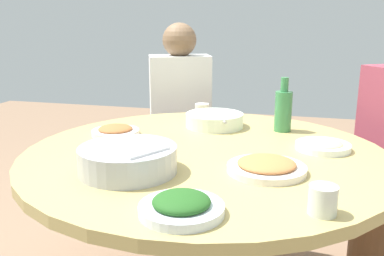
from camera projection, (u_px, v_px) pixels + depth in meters
name	position (u px, v px, depth m)	size (l,w,h in m)	color
round_dining_table	(205.00, 184.00, 1.56)	(1.32, 1.32, 0.73)	#99999E
rice_bowl	(128.00, 159.00, 1.30)	(0.31, 0.31, 0.09)	#B2B5BA
soup_bowl	(214.00, 120.00, 1.86)	(0.26, 0.26, 0.06)	white
dish_noodles	(323.00, 145.00, 1.53)	(0.20, 0.20, 0.04)	white
dish_stirfry	(115.00, 131.00, 1.73)	(0.20, 0.20, 0.04)	white
dish_greens	(181.00, 206.00, 1.02)	(0.21, 0.21, 0.05)	silver
dish_tofu_braise	(267.00, 166.00, 1.30)	(0.25, 0.25, 0.05)	white
green_bottle	(283.00, 110.00, 1.78)	(0.07, 0.07, 0.23)	#398149
tea_cup_near	(323.00, 200.00, 1.02)	(0.07, 0.07, 0.07)	silver
tea_cup_far	(202.00, 109.00, 2.10)	(0.07, 0.07, 0.06)	silver
stool_for_diner_right	(180.00, 187.00, 2.55)	(0.33, 0.33, 0.42)	brown
diner_right	(180.00, 101.00, 2.42)	(0.44, 0.42, 0.76)	#2D333D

